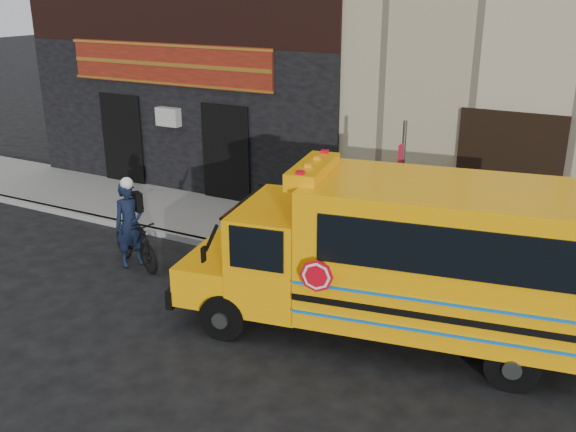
% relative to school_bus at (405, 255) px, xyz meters
% --- Properties ---
extents(ground, '(120.00, 120.00, 0.00)m').
position_rel_school_bus_xyz_m(ground, '(-3.28, -0.82, -1.51)').
color(ground, black).
rests_on(ground, ground).
extents(curb, '(40.00, 0.20, 0.15)m').
position_rel_school_bus_xyz_m(curb, '(-3.28, 1.78, -1.43)').
color(curb, gray).
rests_on(curb, ground).
extents(sidewalk, '(40.00, 3.00, 0.15)m').
position_rel_school_bus_xyz_m(sidewalk, '(-3.28, 3.28, -1.43)').
color(sidewalk, gray).
rests_on(sidewalk, ground).
extents(school_bus, '(7.16, 3.27, 2.92)m').
position_rel_school_bus_xyz_m(school_bus, '(0.00, 0.00, 0.00)').
color(school_bus, black).
rests_on(school_bus, ground).
extents(sign_pole, '(0.07, 0.29, 3.31)m').
position_rel_school_bus_xyz_m(sign_pole, '(-0.75, 1.87, 0.31)').
color(sign_pole, '#3D4540').
rests_on(sign_pole, ground).
extents(bicycle, '(1.86, 1.12, 1.08)m').
position_rel_school_bus_xyz_m(bicycle, '(-5.91, 0.18, -0.97)').
color(bicycle, black).
rests_on(bicycle, ground).
extents(cyclist, '(0.70, 0.78, 1.80)m').
position_rel_school_bus_xyz_m(cyclist, '(-5.98, 0.14, -0.61)').
color(cyclist, black).
rests_on(cyclist, ground).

